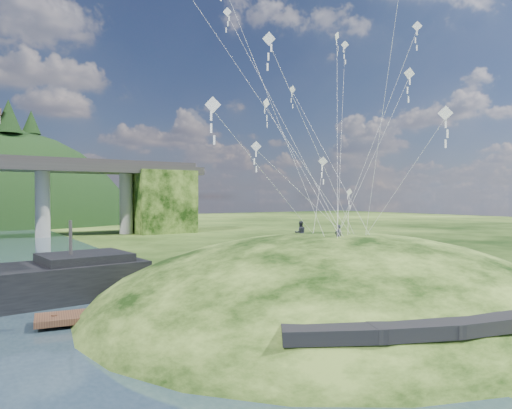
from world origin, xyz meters
TOP-DOWN VIEW (x-y plane):
  - ground at (0.00, 0.00)m, footprint 320.00×320.00m
  - grass_hill at (8.00, 2.00)m, footprint 36.00×32.00m
  - footpath at (7.46, -9.74)m, footprint 22.29×5.84m
  - wooden_dock at (-3.38, 5.72)m, footprint 14.82×4.52m
  - kite_flyers at (6.87, 3.51)m, footprint 1.04×4.54m
  - kite_swarm at (7.30, 3.60)m, footprint 20.27×16.83m

SIDE VIEW (x-z plane):
  - grass_hill at x=8.00m, z-range -8.00..5.00m
  - ground at x=0.00m, z-range 0.00..0.00m
  - wooden_dock at x=-3.38m, z-range -0.06..0.98m
  - footpath at x=7.46m, z-range 1.67..2.50m
  - kite_flyers at x=6.87m, z-range 4.90..6.64m
  - kite_swarm at x=7.30m, z-range 7.55..26.83m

